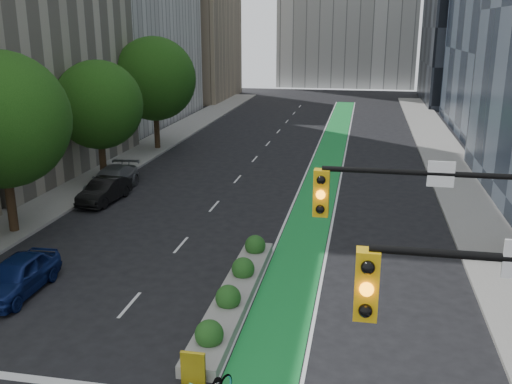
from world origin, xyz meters
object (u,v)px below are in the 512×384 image
at_px(parked_car_left_far, 112,180).
at_px(parked_car_left_mid, 104,191).
at_px(parked_car_left_near, 17,276).
at_px(median_planter, 235,292).

bearing_deg(parked_car_left_far, parked_car_left_mid, -79.58).
xyz_separation_m(parked_car_left_near, parked_car_left_mid, (-1.87, 11.49, -0.04)).
bearing_deg(parked_car_left_far, median_planter, -52.54).
relative_size(median_planter, parked_car_left_mid, 2.47).
relative_size(parked_car_left_mid, parked_car_left_far, 0.82).
bearing_deg(median_planter, parked_car_left_mid, 133.65).
distance_m(median_planter, parked_car_left_far, 16.46).
xyz_separation_m(median_planter, parked_car_left_mid, (-10.07, 10.56, 0.31)).
bearing_deg(parked_car_left_near, parked_car_left_far, 98.70).
height_order(parked_car_left_near, parked_car_left_mid, parked_car_left_near).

